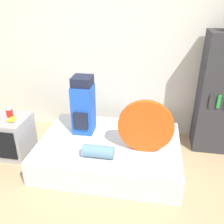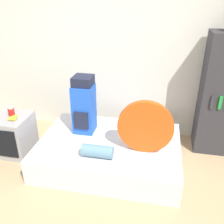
# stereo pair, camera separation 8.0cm
# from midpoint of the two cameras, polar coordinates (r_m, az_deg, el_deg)

# --- Properties ---
(ground_plane) EXTENTS (16.00, 16.00, 0.00)m
(ground_plane) POSITION_cam_midpoint_polar(r_m,az_deg,el_deg) (3.09, -6.51, -20.29)
(ground_plane) COLOR tan
(wall_back) EXTENTS (8.00, 0.05, 2.60)m
(wall_back) POSITION_cam_midpoint_polar(r_m,az_deg,el_deg) (4.03, 0.57, 12.87)
(wall_back) COLOR silver
(wall_back) RESTS_ON ground_plane
(bed) EXTENTS (1.92, 1.37, 0.35)m
(bed) POSITION_cam_midpoint_polar(r_m,az_deg,el_deg) (3.57, 0.08, -8.96)
(bed) COLOR silver
(bed) RESTS_ON ground_plane
(backpack) EXTENTS (0.29, 0.33, 0.83)m
(backpack) POSITION_cam_midpoint_polar(r_m,az_deg,el_deg) (3.55, -5.79, 1.47)
(backpack) COLOR blue
(backpack) RESTS_ON bed
(tent_bag) EXTENTS (0.70, 0.08, 0.70)m
(tent_bag) POSITION_cam_midpoint_polar(r_m,az_deg,el_deg) (3.13, 8.36, -3.42)
(tent_bag) COLOR #D14C14
(tent_bag) RESTS_ON bed
(sleeping_roll) EXTENTS (0.39, 0.16, 0.16)m
(sleeping_roll) POSITION_cam_midpoint_polar(r_m,az_deg,el_deg) (3.14, -2.58, -8.96)
(sleeping_roll) COLOR #5B849E
(sleeping_roll) RESTS_ON bed
(television) EXTENTS (0.48, 0.54, 0.58)m
(television) POSITION_cam_midpoint_polar(r_m,az_deg,el_deg) (3.97, -20.92, -4.91)
(television) COLOR #939399
(television) RESTS_ON ground_plane
(canister) EXTENTS (0.09, 0.09, 0.12)m
(canister) POSITION_cam_midpoint_polar(r_m,az_deg,el_deg) (3.88, -21.49, 0.08)
(canister) COLOR red
(canister) RESTS_ON television
(banana_bunch) EXTENTS (0.14, 0.18, 0.04)m
(banana_bunch) POSITION_cam_midpoint_polar(r_m,az_deg,el_deg) (3.78, -20.93, -1.16)
(banana_bunch) COLOR yellow
(banana_bunch) RESTS_ON television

